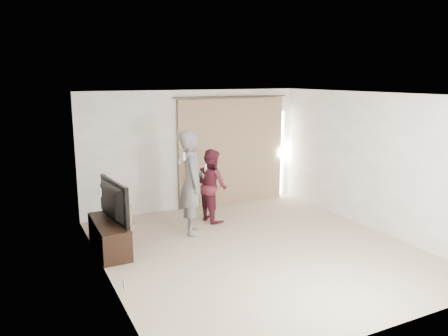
{
  "coord_description": "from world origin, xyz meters",
  "views": [
    {
      "loc": [
        -3.61,
        -6.02,
        2.87
      ],
      "look_at": [
        -0.04,
        1.2,
        1.19
      ],
      "focal_mm": 35.0,
      "sensor_mm": 36.0,
      "label": 1
    }
  ],
  "objects_px": {
    "tv_console": "(109,236)",
    "person_man": "(192,182)",
    "person_woman": "(212,185)",
    "tv": "(107,202)"
  },
  "relations": [
    {
      "from": "tv_console",
      "to": "person_woman",
      "type": "bearing_deg",
      "value": 17.34
    },
    {
      "from": "tv",
      "to": "person_man",
      "type": "distance_m",
      "value": 1.6
    },
    {
      "from": "tv_console",
      "to": "person_man",
      "type": "distance_m",
      "value": 1.75
    },
    {
      "from": "tv_console",
      "to": "tv",
      "type": "bearing_deg",
      "value": 0.0
    },
    {
      "from": "person_woman",
      "to": "person_man",
      "type": "bearing_deg",
      "value": -142.12
    },
    {
      "from": "tv",
      "to": "person_man",
      "type": "height_order",
      "value": "person_man"
    },
    {
      "from": "tv_console",
      "to": "person_man",
      "type": "xyz_separation_m",
      "value": [
        1.58,
        0.2,
        0.71
      ]
    },
    {
      "from": "tv_console",
      "to": "person_man",
      "type": "relative_size",
      "value": 0.69
    },
    {
      "from": "tv_console",
      "to": "person_man",
      "type": "height_order",
      "value": "person_man"
    },
    {
      "from": "tv",
      "to": "person_woman",
      "type": "height_order",
      "value": "person_woman"
    }
  ]
}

